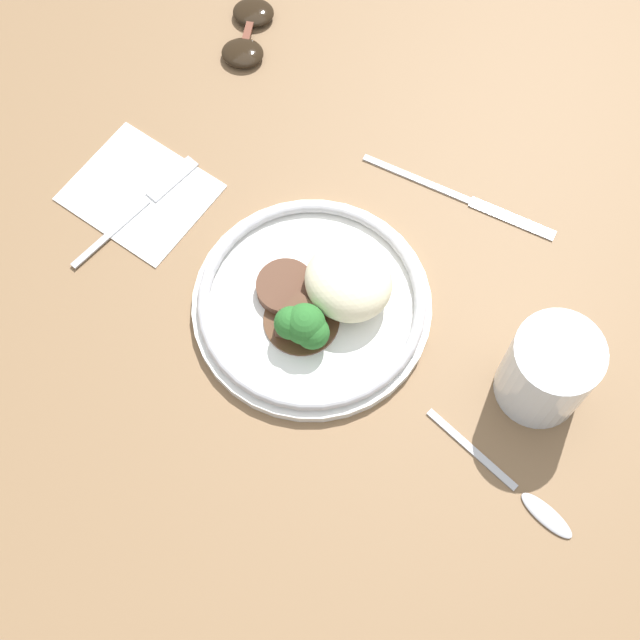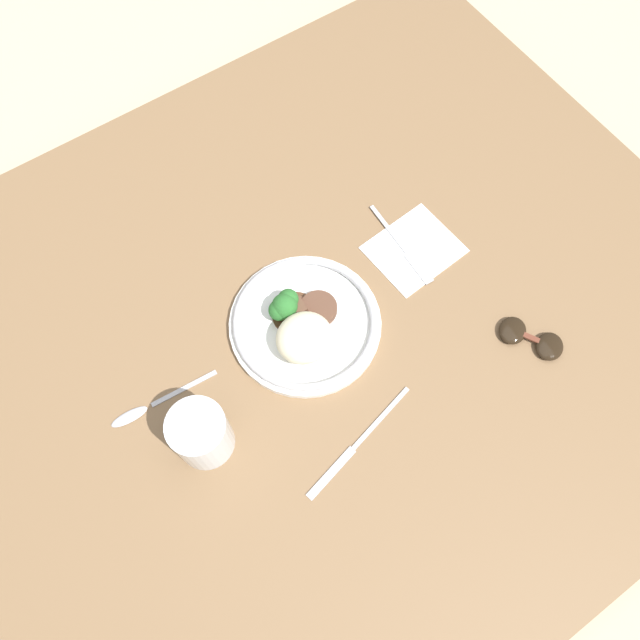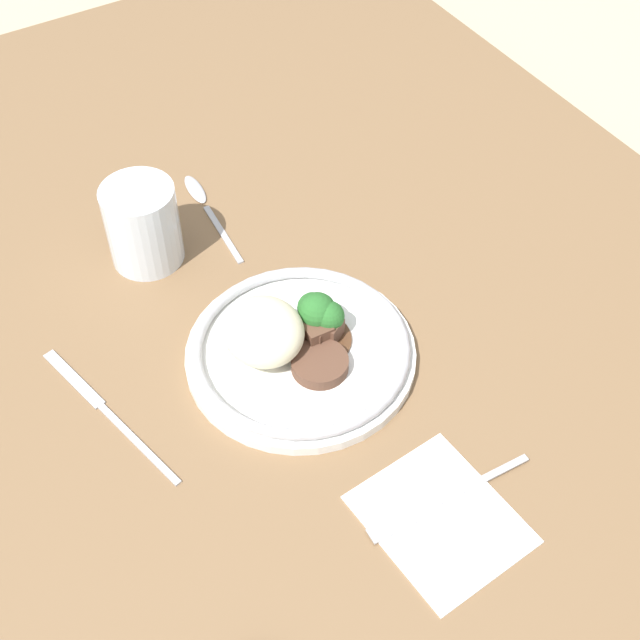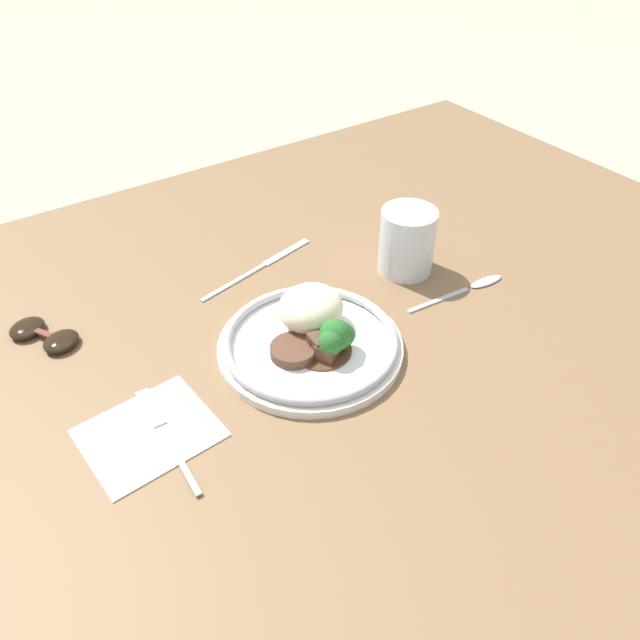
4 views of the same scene
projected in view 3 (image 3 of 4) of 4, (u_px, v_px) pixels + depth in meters
name	position (u px, v px, depth m)	size (l,w,h in m)	color
ground_plane	(273.00, 355.00, 0.98)	(8.00, 8.00, 0.00)	tan
dining_table	(273.00, 344.00, 0.96)	(1.44, 1.10, 0.04)	brown
napkin	(440.00, 519.00, 0.80)	(0.15, 0.13, 0.00)	white
plate	(295.00, 344.00, 0.91)	(0.24, 0.24, 0.07)	white
juice_glass	(143.00, 228.00, 0.99)	(0.08, 0.08, 0.10)	#F4AD19
fork	(435.00, 504.00, 0.81)	(0.02, 0.17, 0.00)	#ADADB2
knife	(104.00, 409.00, 0.88)	(0.21, 0.06, 0.00)	#ADADB2
spoon	(202.00, 200.00, 1.08)	(0.17, 0.03, 0.01)	#ADADB2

